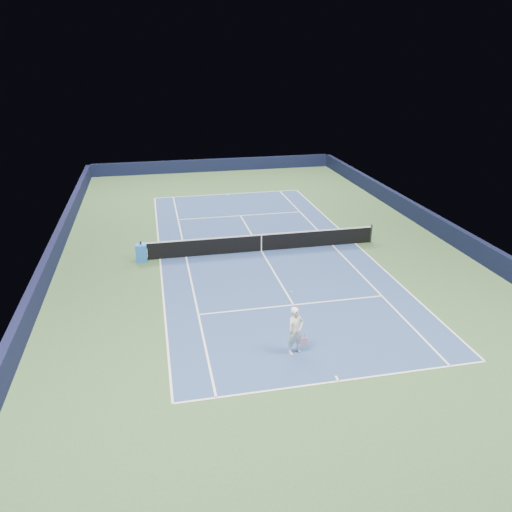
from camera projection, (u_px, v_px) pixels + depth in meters
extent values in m
plane|color=#34532D|center=(261.00, 251.00, 27.34)|extent=(40.00, 40.00, 0.00)
cube|color=black|center=(214.00, 165.00, 45.04)|extent=(22.00, 0.35, 1.10)
cube|color=black|center=(441.00, 228.00, 29.21)|extent=(0.35, 40.00, 1.10)
cube|color=#111233|center=(51.00, 258.00, 25.06)|extent=(0.35, 40.00, 1.10)
cube|color=navy|center=(261.00, 251.00, 27.34)|extent=(10.97, 23.77, 0.01)
cube|color=white|center=(228.00, 194.00, 38.08)|extent=(10.97, 0.08, 0.00)
cube|color=white|center=(339.00, 381.00, 16.60)|extent=(10.97, 0.08, 0.00)
cube|color=white|center=(355.00, 243.00, 28.39)|extent=(0.08, 23.77, 0.00)
cube|color=white|center=(160.00, 259.00, 26.29)|extent=(0.08, 23.77, 0.00)
cube|color=white|center=(332.00, 245.00, 28.13)|extent=(0.08, 23.77, 0.00)
cube|color=white|center=(186.00, 257.00, 26.55)|extent=(0.08, 23.77, 0.00)
cube|color=white|center=(240.00, 216.00, 33.12)|extent=(8.23, 0.08, 0.00)
cube|color=white|center=(293.00, 305.00, 21.56)|extent=(8.23, 0.08, 0.00)
cube|color=white|center=(261.00, 251.00, 27.34)|extent=(0.08, 12.80, 0.00)
cube|color=white|center=(228.00, 195.00, 37.94)|extent=(0.08, 0.30, 0.00)
cube|color=white|center=(337.00, 378.00, 16.74)|extent=(0.08, 0.30, 0.00)
cylinder|color=black|center=(141.00, 251.00, 25.91)|extent=(0.10, 0.10, 1.07)
cylinder|color=black|center=(371.00, 234.00, 28.37)|extent=(0.10, 0.10, 1.07)
cube|color=black|center=(261.00, 243.00, 27.17)|extent=(12.80, 0.03, 0.91)
cube|color=white|center=(261.00, 235.00, 26.98)|extent=(12.80, 0.04, 0.06)
cube|color=white|center=(261.00, 243.00, 27.17)|extent=(0.05, 0.04, 0.91)
cube|color=blue|center=(142.00, 253.00, 25.90)|extent=(0.60, 0.56, 0.92)
cube|color=white|center=(147.00, 252.00, 25.96)|extent=(0.04, 0.41, 0.41)
imported|color=white|center=(295.00, 331.00, 17.83)|extent=(0.79, 0.67, 1.83)
cylinder|color=pink|center=(304.00, 336.00, 17.94)|extent=(0.03, 0.03, 0.30)
cylinder|color=black|center=(304.00, 341.00, 18.03)|extent=(0.30, 0.02, 0.30)
cylinder|color=pink|center=(304.00, 341.00, 18.03)|extent=(0.32, 0.03, 0.32)
sphere|color=#C8D92E|center=(291.00, 292.00, 18.35)|extent=(0.07, 0.07, 0.07)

